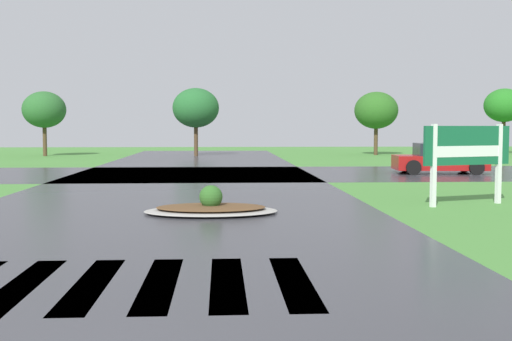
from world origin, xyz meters
The scene contains 7 objects.
asphalt_roadway centered at (0.00, 10.00, 0.00)m, with size 10.40×80.00×0.01m, color #35353A.
asphalt_cross_road centered at (0.00, 23.47, 0.00)m, with size 90.00×9.36×0.01m, color #35353A.
crosswalk_stripes centered at (0.00, 3.78, 0.00)m, with size 4.95×3.04×0.01m.
estate_billboard centered at (7.76, 11.86, 1.47)m, with size 2.63×0.97×2.15m.
median_island centered at (1.03, 10.61, 0.13)m, with size 3.20×2.04×0.68m.
car_silver_hatch centered at (10.91, 23.14, 0.62)m, with size 4.09×2.35×1.34m.
background_treeline centered at (-1.11, 41.59, 3.37)m, with size 48.27×5.15×4.90m.
Camera 1 is at (1.27, -4.69, 2.09)m, focal length 44.97 mm.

